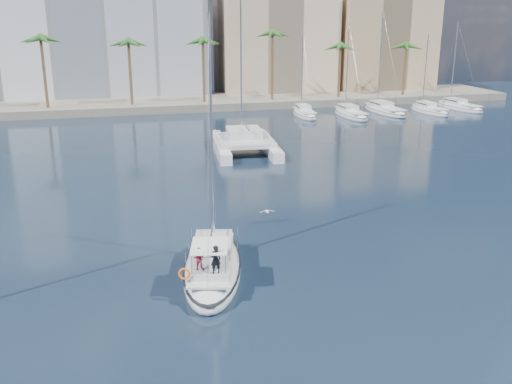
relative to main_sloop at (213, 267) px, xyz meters
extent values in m
plane|color=black|center=(2.91, 2.79, -0.49)|extent=(160.00, 160.00, 0.00)
cube|color=gray|center=(2.91, 63.79, 0.11)|extent=(120.00, 14.00, 1.20)
cube|color=silver|center=(-9.09, 75.79, 13.51)|extent=(42.00, 16.00, 28.00)
cube|color=beige|center=(24.91, 72.79, 9.51)|extent=(20.00, 14.00, 20.00)
cube|color=tan|center=(44.91, 70.79, 8.51)|extent=(18.00, 12.00, 18.00)
cylinder|color=brown|center=(2.91, 59.79, 4.76)|extent=(0.44, 0.44, 10.50)
sphere|color=#2A5820|center=(2.91, 59.79, 10.01)|extent=(3.60, 3.60, 3.60)
cylinder|color=brown|center=(36.91, 59.79, 4.76)|extent=(0.44, 0.44, 10.50)
sphere|color=#2A5820|center=(36.91, 59.79, 10.01)|extent=(3.60, 3.60, 3.60)
ellipsoid|color=white|center=(0.00, 0.01, -0.18)|extent=(5.49, 10.67, 2.12)
ellipsoid|color=black|center=(0.00, 0.01, 0.12)|extent=(5.54, 10.77, 0.18)
cube|color=silver|center=(-0.04, -0.18, 0.62)|extent=(3.99, 7.97, 0.12)
cube|color=silver|center=(0.23, 0.97, 0.98)|extent=(2.89, 3.74, 0.60)
cube|color=black|center=(0.23, 0.97, 1.00)|extent=(2.82, 3.37, 0.14)
cylinder|color=#B7BABF|center=(0.50, 2.11, 7.36)|extent=(0.15, 0.15, 13.37)
cylinder|color=#B7BABF|center=(0.03, 0.11, 2.18)|extent=(1.05, 4.03, 0.11)
cube|color=silver|center=(-0.49, -2.09, 0.86)|extent=(2.46, 2.92, 0.36)
cube|color=white|center=(-0.51, -2.18, 2.23)|extent=(2.46, 2.92, 0.04)
torus|color=silver|center=(-0.71, -3.04, 1.53)|extent=(0.94, 0.27, 0.96)
torus|color=#F75C0D|center=(-2.02, -3.14, 1.23)|extent=(0.66, 0.34, 0.64)
imported|color=black|center=(-0.36, -3.08, 1.82)|extent=(0.60, 0.42, 1.56)
imported|color=maroon|center=(-1.13, -2.38, 1.66)|extent=(0.74, 0.67, 1.24)
cube|color=white|center=(6.41, 30.51, 0.06)|extent=(2.45, 13.09, 1.10)
cube|color=white|center=(11.70, 30.00, 0.06)|extent=(2.45, 13.09, 1.10)
cube|color=silver|center=(9.00, 29.61, 0.81)|extent=(6.58, 7.71, 0.50)
cube|color=silver|center=(9.06, 30.26, 1.51)|extent=(3.94, 4.24, 1.00)
cube|color=black|center=(9.06, 30.26, 1.56)|extent=(3.91, 3.72, 0.18)
cylinder|color=#B7BABF|center=(9.25, 32.20, 9.69)|extent=(0.18, 0.18, 17.38)
ellipsoid|color=silver|center=(5.27, 7.17, 0.48)|extent=(0.23, 0.44, 0.21)
sphere|color=silver|center=(5.27, 7.38, 0.50)|extent=(0.11, 0.11, 0.11)
cube|color=gray|center=(4.96, 7.17, 0.51)|extent=(0.50, 0.18, 0.12)
cube|color=gray|center=(5.58, 7.17, 0.51)|extent=(0.50, 0.18, 0.12)
camera|label=1|loc=(-5.11, -29.79, 13.90)|focal=40.00mm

